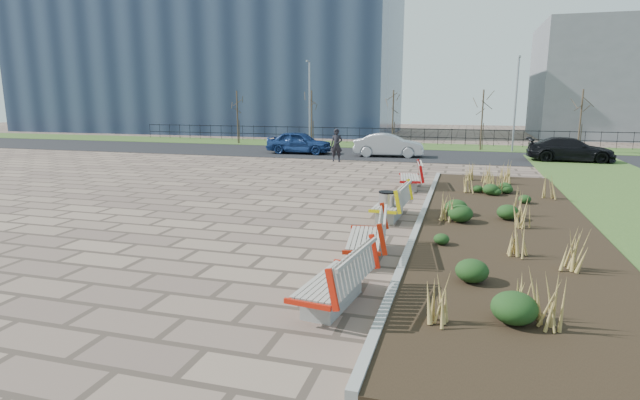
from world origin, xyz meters
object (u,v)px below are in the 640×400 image
(bench_a, at_px, (333,278))
(car_blue, at_px, (299,142))
(pedestrian, at_px, (337,145))
(car_black, at_px, (570,150))
(bench_d, at_px, (410,176))
(litter_bin, at_px, (387,207))
(car_silver, at_px, (389,145))
(bench_b, at_px, (364,236))
(bench_c, at_px, (390,202))
(lamp_east, at_px, (515,105))
(lamp_west, at_px, (310,104))

(bench_a, relative_size, car_blue, 0.51)
(pedestrian, xyz_separation_m, car_black, (12.51, 3.49, -0.23))
(pedestrian, height_order, car_blue, pedestrian)
(bench_d, height_order, car_black, car_black)
(bench_a, bearing_deg, bench_d, 97.36)
(pedestrian, bearing_deg, litter_bin, -74.59)
(bench_a, xyz_separation_m, car_blue, (-8.13, 22.38, 0.22))
(litter_bin, relative_size, car_silver, 0.21)
(bench_b, distance_m, bench_c, 3.82)
(lamp_east, bearing_deg, bench_a, -100.36)
(bench_c, relative_size, car_silver, 0.51)
(bench_c, xyz_separation_m, litter_bin, (-0.03, -0.44, -0.07))
(car_silver, bearing_deg, bench_c, -176.37)
(pedestrian, distance_m, lamp_east, 12.97)
(bench_a, distance_m, lamp_west, 28.92)
(pedestrian, distance_m, car_blue, 4.54)
(bench_a, distance_m, car_blue, 23.81)
(litter_bin, bearing_deg, bench_c, 86.02)
(lamp_east, bearing_deg, car_silver, -145.48)
(bench_a, height_order, bench_b, same)
(bench_d, bearing_deg, bench_c, -97.80)
(bench_b, distance_m, lamp_east, 25.26)
(bench_c, relative_size, litter_bin, 2.42)
(car_black, bearing_deg, bench_c, 155.74)
(bench_a, xyz_separation_m, bench_d, (0.00, 11.73, 0.00))
(car_blue, distance_m, car_black, 15.78)
(bench_b, bearing_deg, pedestrian, 98.60)
(car_blue, xyz_separation_m, car_silver, (5.72, -0.12, -0.02))
(bench_a, relative_size, bench_b, 1.00)
(lamp_east, bearing_deg, litter_bin, -103.32)
(car_blue, bearing_deg, lamp_east, -69.37)
(bench_a, xyz_separation_m, bench_c, (0.00, 6.56, 0.00))
(car_silver, bearing_deg, car_blue, 83.73)
(bench_b, distance_m, pedestrian, 17.20)
(bench_a, xyz_separation_m, bench_b, (0.00, 2.74, 0.00))
(bench_a, distance_m, pedestrian, 19.84)
(bench_b, bearing_deg, car_silver, 89.19)
(lamp_east, bearing_deg, bench_c, -103.51)
(car_black, relative_size, lamp_east, 0.76)
(car_blue, bearing_deg, lamp_west, 9.71)
(bench_b, height_order, car_black, car_black)
(bench_a, xyz_separation_m, lamp_west, (-9.00, 27.36, 2.54))
(car_silver, distance_m, lamp_west, 8.65)
(bench_a, xyz_separation_m, litter_bin, (-0.03, 6.12, -0.07))
(lamp_west, bearing_deg, car_black, -15.61)
(lamp_west, bearing_deg, lamp_east, 0.00)
(bench_c, bearing_deg, pedestrian, 114.05)
(bench_d, distance_m, lamp_east, 16.61)
(car_black, bearing_deg, lamp_east, 30.64)
(bench_c, height_order, car_blue, car_blue)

